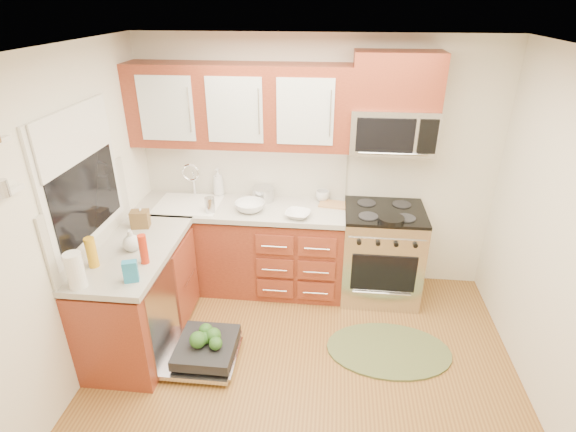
# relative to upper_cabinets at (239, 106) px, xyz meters

# --- Properties ---
(floor) EXTENTS (3.50, 3.50, 0.00)m
(floor) POSITION_rel_upper_cabinets_xyz_m (0.73, -1.57, -1.88)
(floor) COLOR brown
(floor) RESTS_ON ground
(ceiling) EXTENTS (3.50, 3.50, 0.00)m
(ceiling) POSITION_rel_upper_cabinets_xyz_m (0.73, -1.57, 0.62)
(ceiling) COLOR white
(ceiling) RESTS_ON ground
(wall_back) EXTENTS (3.50, 0.04, 2.50)m
(wall_back) POSITION_rel_upper_cabinets_xyz_m (0.73, 0.18, -0.62)
(wall_back) COLOR silver
(wall_back) RESTS_ON ground
(wall_left) EXTENTS (0.04, 3.50, 2.50)m
(wall_left) POSITION_rel_upper_cabinets_xyz_m (-1.02, -1.57, -0.62)
(wall_left) COLOR silver
(wall_left) RESTS_ON ground
(base_cabinet_back) EXTENTS (2.05, 0.60, 0.85)m
(base_cabinet_back) POSITION_rel_upper_cabinets_xyz_m (0.00, -0.12, -1.45)
(base_cabinet_back) COLOR maroon
(base_cabinet_back) RESTS_ON ground
(base_cabinet_left) EXTENTS (0.60, 1.25, 0.85)m
(base_cabinet_left) POSITION_rel_upper_cabinets_xyz_m (-0.72, -1.05, -1.45)
(base_cabinet_left) COLOR maroon
(base_cabinet_left) RESTS_ON ground
(countertop_back) EXTENTS (2.07, 0.64, 0.05)m
(countertop_back) POSITION_rel_upper_cabinets_xyz_m (0.00, -0.14, -0.97)
(countertop_back) COLOR #ACA79D
(countertop_back) RESTS_ON base_cabinet_back
(countertop_left) EXTENTS (0.64, 1.27, 0.05)m
(countertop_left) POSITION_rel_upper_cabinets_xyz_m (-0.71, -1.05, -0.97)
(countertop_left) COLOR #ACA79D
(countertop_left) RESTS_ON base_cabinet_left
(backsplash_back) EXTENTS (2.05, 0.02, 0.57)m
(backsplash_back) POSITION_rel_upper_cabinets_xyz_m (0.00, 0.16, -0.67)
(backsplash_back) COLOR beige
(backsplash_back) RESTS_ON ground
(backsplash_left) EXTENTS (0.02, 1.25, 0.57)m
(backsplash_left) POSITION_rel_upper_cabinets_xyz_m (-1.01, -1.05, -0.67)
(backsplash_left) COLOR beige
(backsplash_left) RESTS_ON ground
(upper_cabinets) EXTENTS (2.05, 0.35, 0.75)m
(upper_cabinets) POSITION_rel_upper_cabinets_xyz_m (0.00, 0.00, 0.00)
(upper_cabinets) COLOR maroon
(upper_cabinets) RESTS_ON ground
(cabinet_over_mw) EXTENTS (0.76, 0.35, 0.47)m
(cabinet_over_mw) POSITION_rel_upper_cabinets_xyz_m (1.41, 0.00, 0.26)
(cabinet_over_mw) COLOR maroon
(cabinet_over_mw) RESTS_ON ground
(range) EXTENTS (0.76, 0.64, 0.95)m
(range) POSITION_rel_upper_cabinets_xyz_m (1.41, -0.15, -1.40)
(range) COLOR silver
(range) RESTS_ON ground
(microwave) EXTENTS (0.76, 0.38, 0.40)m
(microwave) POSITION_rel_upper_cabinets_xyz_m (1.41, -0.02, -0.18)
(microwave) COLOR silver
(microwave) RESTS_ON ground
(sink) EXTENTS (0.62, 0.50, 0.26)m
(sink) POSITION_rel_upper_cabinets_xyz_m (-0.52, -0.16, -1.07)
(sink) COLOR white
(sink) RESTS_ON ground
(dishwasher) EXTENTS (0.70, 0.60, 0.20)m
(dishwasher) POSITION_rel_upper_cabinets_xyz_m (-0.13, -1.27, -1.77)
(dishwasher) COLOR silver
(dishwasher) RESTS_ON ground
(window) EXTENTS (0.03, 1.05, 1.05)m
(window) POSITION_rel_upper_cabinets_xyz_m (-1.01, -1.07, -0.32)
(window) COLOR white
(window) RESTS_ON ground
(window_blind) EXTENTS (0.02, 0.96, 0.40)m
(window_blind) POSITION_rel_upper_cabinets_xyz_m (-0.98, -1.07, 0.00)
(window_blind) COLOR white
(window_blind) RESTS_ON ground
(rug) EXTENTS (1.27, 1.08, 0.02)m
(rug) POSITION_rel_upper_cabinets_xyz_m (1.44, -1.01, -1.86)
(rug) COLOR #5B683B
(rug) RESTS_ON ground
(skillet) EXTENTS (0.28, 0.28, 0.04)m
(skillet) POSITION_rel_upper_cabinets_xyz_m (1.43, -0.38, -0.90)
(skillet) COLOR black
(skillet) RESTS_ON range
(stock_pot) EXTENTS (0.28, 0.28, 0.13)m
(stock_pot) POSITION_rel_upper_cabinets_xyz_m (0.20, 0.03, -0.88)
(stock_pot) COLOR silver
(stock_pot) RESTS_ON countertop_back
(cutting_board) EXTENTS (0.29, 0.21, 0.02)m
(cutting_board) POSITION_rel_upper_cabinets_xyz_m (0.91, -0.02, -0.94)
(cutting_board) COLOR tan
(cutting_board) RESTS_ON countertop_back
(canister) EXTENTS (0.10, 0.10, 0.15)m
(canister) POSITION_rel_upper_cabinets_xyz_m (-0.26, -0.31, -0.87)
(canister) COLOR silver
(canister) RESTS_ON countertop_back
(paper_towel_roll) EXTENTS (0.16, 0.16, 0.27)m
(paper_towel_roll) POSITION_rel_upper_cabinets_xyz_m (-0.88, -1.59, -0.82)
(paper_towel_roll) COLOR white
(paper_towel_roll) RESTS_ON countertop_left
(mustard_bottle) EXTENTS (0.10, 0.10, 0.24)m
(mustard_bottle) POSITION_rel_upper_cabinets_xyz_m (-0.90, -1.33, -0.83)
(mustard_bottle) COLOR gold
(mustard_bottle) RESTS_ON countertop_left
(red_bottle) EXTENTS (0.07, 0.07, 0.24)m
(red_bottle) POSITION_rel_upper_cabinets_xyz_m (-0.52, -1.24, -0.83)
(red_bottle) COLOR red
(red_bottle) RESTS_ON countertop_left
(wooden_box) EXTENTS (0.17, 0.14, 0.16)m
(wooden_box) POSITION_rel_upper_cabinets_xyz_m (-0.80, -0.67, -0.87)
(wooden_box) COLOR brown
(wooden_box) RESTS_ON countertop_left
(blue_carton) EXTENTS (0.12, 0.09, 0.16)m
(blue_carton) POSITION_rel_upper_cabinets_xyz_m (-0.52, -1.49, -0.87)
(blue_carton) COLOR teal
(blue_carton) RESTS_ON countertop_left
(bowl_a) EXTENTS (0.27, 0.27, 0.06)m
(bowl_a) POSITION_rel_upper_cabinets_xyz_m (0.58, -0.32, -0.92)
(bowl_a) COLOR #999999
(bowl_a) RESTS_ON countertop_back
(bowl_b) EXTENTS (0.38, 0.38, 0.09)m
(bowl_b) POSITION_rel_upper_cabinets_xyz_m (0.11, -0.23, -0.91)
(bowl_b) COLOR #999999
(bowl_b) RESTS_ON countertop_back
(cup) EXTENTS (0.17, 0.17, 0.11)m
(cup) POSITION_rel_upper_cabinets_xyz_m (0.80, 0.07, -0.90)
(cup) COLOR #999999
(cup) RESTS_ON countertop_back
(soap_bottle_a) EXTENTS (0.13, 0.13, 0.29)m
(soap_bottle_a) POSITION_rel_upper_cabinets_xyz_m (-0.27, 0.10, -0.81)
(soap_bottle_a) COLOR #999999
(soap_bottle_a) RESTS_ON countertop_back
(soap_bottle_b) EXTENTS (0.10, 0.10, 0.17)m
(soap_bottle_b) POSITION_rel_upper_cabinets_xyz_m (-0.79, -0.64, -0.87)
(soap_bottle_b) COLOR #999999
(soap_bottle_b) RESTS_ON countertop_left
(soap_bottle_c) EXTENTS (0.16, 0.16, 0.18)m
(soap_bottle_c) POSITION_rel_upper_cabinets_xyz_m (-0.71, -1.06, -0.86)
(soap_bottle_c) COLOR #999999
(soap_bottle_c) RESTS_ON countertop_left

